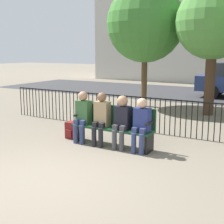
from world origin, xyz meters
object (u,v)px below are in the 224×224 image
park_bench (114,124)px  tree_2 (213,23)px  seated_person_0 (83,114)px  tree_0 (145,24)px  seated_person_1 (101,116)px  backpack (72,130)px  seated_person_3 (141,122)px  seated_person_2 (122,119)px

park_bench → tree_2: size_ratio=0.46×
seated_person_0 → tree_0: bearing=98.4°
seated_person_1 → backpack: bearing=172.5°
park_bench → tree_0: size_ratio=0.42×
park_bench → seated_person_3: seated_person_3 is taller
seated_person_2 → backpack: size_ratio=2.88×
seated_person_2 → seated_person_1: bearing=179.9°
seated_person_0 → seated_person_2: (1.06, -0.00, -0.00)m
seated_person_2 → seated_person_3: bearing=-0.2°
seated_person_3 → tree_0: bearing=113.6°
seated_person_2 → tree_2: bearing=80.8°
seated_person_0 → seated_person_2: seated_person_0 is taller
park_bench → tree_0: 6.00m
seated_person_0 → seated_person_1: seated_person_1 is taller
seated_person_2 → backpack: 1.57m
seated_person_3 → tree_2: 5.39m
backpack → tree_2: 5.94m
park_bench → seated_person_2: size_ratio=1.64×
seated_person_0 → backpack: size_ratio=2.94×
park_bench → seated_person_1: bearing=-153.3°
seated_person_3 → tree_2: (0.31, 4.82, 2.38)m
seated_person_1 → tree_0: (-1.31, 5.28, 2.47)m
seated_person_0 → tree_2: bearing=69.2°
seated_person_3 → tree_2: size_ratio=0.27×
seated_person_1 → tree_0: 5.97m
seated_person_1 → seated_person_2: seated_person_1 is taller
park_bench → seated_person_0: (-0.78, -0.13, 0.19)m
seated_person_1 → backpack: size_ratio=2.96×
seated_person_2 → backpack: bearing=175.1°
tree_2 → seated_person_0: bearing=-110.8°
seated_person_0 → seated_person_2: size_ratio=1.02×
seated_person_0 → tree_0: tree_0 is taller
tree_2 → backpack: bearing=-115.8°
park_bench → seated_person_0: seated_person_0 is taller
seated_person_3 → tree_0: 6.28m
seated_person_0 → tree_0: size_ratio=0.26×
park_bench → tree_0: (-1.56, 5.15, 2.66)m
park_bench → backpack: 1.25m
seated_person_1 → seated_person_3: 1.01m
seated_person_1 → tree_2: size_ratio=0.29×
tree_0 → tree_2: size_ratio=1.08×
seated_person_1 → backpack: 1.08m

